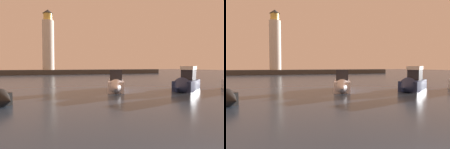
{
  "view_description": "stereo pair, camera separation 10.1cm",
  "coord_description": "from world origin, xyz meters",
  "views": [
    {
      "loc": [
        -4.99,
        -2.18,
        2.8
      ],
      "look_at": [
        0.95,
        14.71,
        2.01
      ],
      "focal_mm": 31.41,
      "sensor_mm": 36.0,
      "label": 1
    },
    {
      "loc": [
        -4.9,
        -2.22,
        2.8
      ],
      "look_at": [
        0.95,
        14.71,
        2.01
      ],
      "focal_mm": 31.41,
      "sensor_mm": 36.0,
      "label": 2
    }
  ],
  "objects": [
    {
      "name": "ground_plane",
      "position": [
        0.0,
        32.57,
        0.0
      ],
      "size": [
        220.0,
        220.0,
        0.0
      ],
      "primitive_type": "plane",
      "color": "#2D3D51"
    },
    {
      "name": "breakwater",
      "position": [
        0.0,
        65.14,
        0.76
      ],
      "size": [
        73.69,
        4.85,
        1.52
      ],
      "primitive_type": "cube",
      "color": "#423F3D",
      "rests_on": "ground_plane"
    },
    {
      "name": "lighthouse",
      "position": [
        -3.34,
        65.14,
        10.76
      ],
      "size": [
        3.66,
        3.66,
        19.52
      ],
      "color": "silver",
      "rests_on": "breakwater"
    },
    {
      "name": "motorboat_0",
      "position": [
        10.26,
        15.97,
        0.87
      ],
      "size": [
        6.58,
        5.66,
        3.1
      ],
      "color": "#1E284C",
      "rests_on": "ground_plane"
    },
    {
      "name": "motorboat_1",
      "position": [
        2.66,
        18.24,
        0.78
      ],
      "size": [
        3.84,
        6.85,
        2.54
      ],
      "color": "silver",
      "rests_on": "ground_plane"
    }
  ]
}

